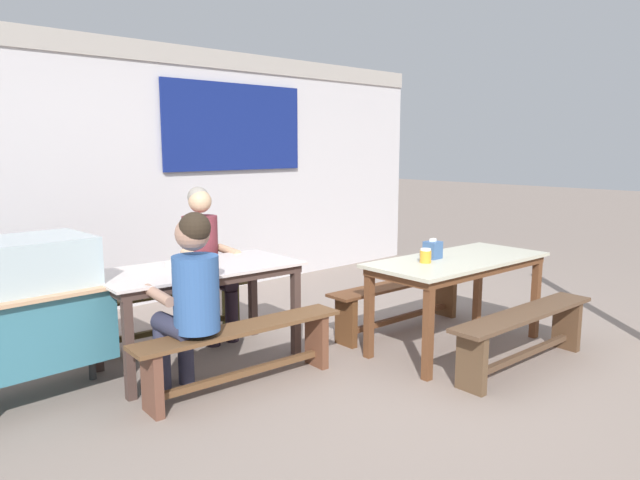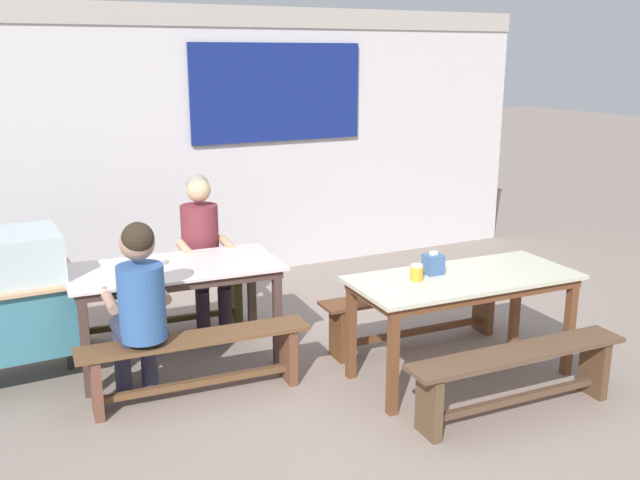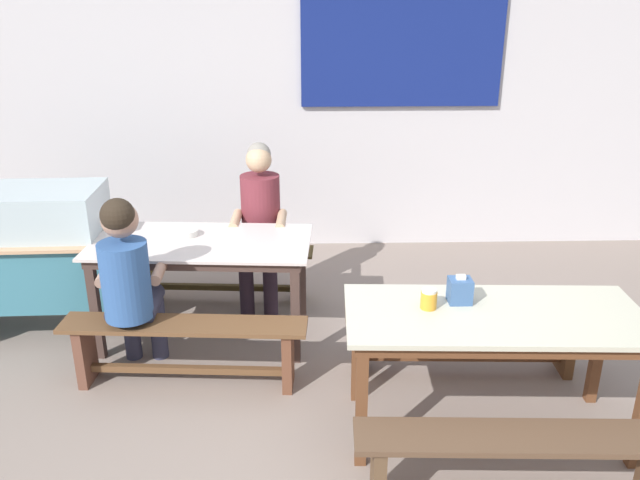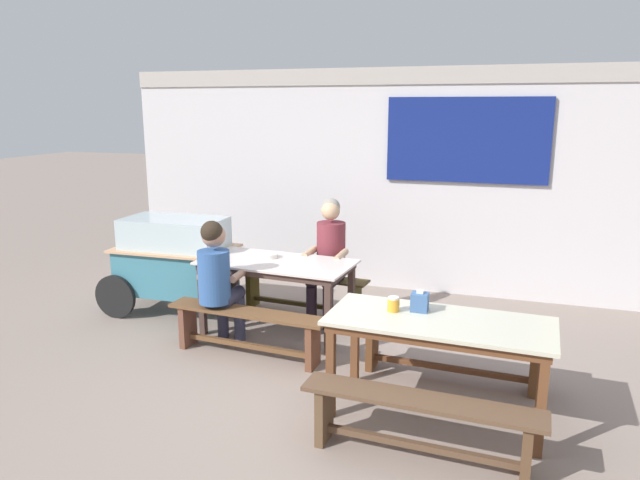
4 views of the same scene
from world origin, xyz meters
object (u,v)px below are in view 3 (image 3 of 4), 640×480
(dining_table_near, at_px, (494,326))
(bench_far_front, at_px, (185,343))
(dining_table_far, at_px, (202,251))
(person_center_facing, at_px, (260,219))
(bench_far_back, at_px, (221,268))
(bench_near_front, at_px, (518,460))
(bench_near_back, at_px, (465,332))
(food_cart, at_px, (27,248))
(tissue_box, at_px, (460,290))
(condiment_jar, at_px, (429,299))
(soup_bowl, at_px, (186,233))
(person_left_back_turned, at_px, (129,277))

(dining_table_near, distance_m, bench_far_front, 1.88)
(dining_table_far, distance_m, person_center_facing, 0.64)
(bench_far_back, bearing_deg, bench_near_front, -54.84)
(bench_near_back, height_order, food_cart, food_cart)
(bench_far_front, xyz_separation_m, tissue_box, (1.60, -0.38, 0.53))
(dining_table_near, relative_size, food_cart, 1.02)
(dining_table_near, height_order, bench_near_front, dining_table_near)
(person_center_facing, bearing_deg, bench_near_front, -59.63)
(bench_far_back, xyz_separation_m, bench_far_front, (-0.08, -1.22, 0.02))
(food_cart, relative_size, condiment_jar, 14.35)
(food_cart, bearing_deg, dining_table_near, -24.05)
(bench_far_front, relative_size, condiment_jar, 13.86)
(soup_bowl, bearing_deg, bench_near_back, -18.31)
(bench_far_front, relative_size, bench_near_back, 0.98)
(bench_near_back, bearing_deg, condiment_jar, -124.44)
(person_left_back_turned, xyz_separation_m, tissue_box, (1.93, -0.47, 0.11))
(person_left_back_turned, height_order, tissue_box, person_left_back_turned)
(bench_near_front, distance_m, person_left_back_turned, 2.44)
(person_left_back_turned, bearing_deg, bench_near_front, -30.48)
(bench_near_front, distance_m, person_center_facing, 2.65)
(food_cart, bearing_deg, person_left_back_turned, -38.72)
(bench_near_back, xyz_separation_m, bench_near_front, (-0.05, -1.22, 0.01))
(dining_table_far, relative_size, bench_far_front, 1.00)
(person_left_back_turned, bearing_deg, tissue_box, -13.73)
(bench_near_front, bearing_deg, person_center_facing, 120.37)
(person_left_back_turned, bearing_deg, person_center_facing, 54.37)
(bench_near_front, bearing_deg, bench_far_back, 125.16)
(dining_table_near, distance_m, soup_bowl, 2.22)
(bench_near_back, relative_size, bench_near_front, 1.02)
(dining_table_near, height_order, condiment_jar, condiment_jar)
(bench_near_back, distance_m, tissue_box, 0.74)
(dining_table_near, xyz_separation_m, tissue_box, (-0.16, 0.13, 0.15))
(condiment_jar, relative_size, soup_bowl, 0.65)
(bench_far_back, xyz_separation_m, soup_bowl, (-0.16, -0.51, 0.49))
(bench_far_back, height_order, food_cart, food_cart)
(food_cart, bearing_deg, person_center_facing, 10.07)
(bench_near_front, height_order, condiment_jar, condiment_jar)
(bench_far_back, height_order, bench_near_front, same)
(dining_table_far, distance_m, soup_bowl, 0.19)
(dining_table_far, xyz_separation_m, person_left_back_turned, (-0.37, -0.52, 0.04))
(bench_far_back, bearing_deg, person_center_facing, -15.45)
(bench_near_front, xyz_separation_m, person_left_back_turned, (-2.07, 1.22, 0.42))
(bench_near_back, distance_m, person_center_facing, 1.78)
(person_center_facing, xyz_separation_m, condiment_jar, (1.00, -1.58, 0.08))
(person_center_facing, relative_size, person_left_back_turned, 1.05)
(bench_far_back, relative_size, soup_bowl, 8.72)
(bench_near_front, height_order, soup_bowl, soup_bowl)
(bench_far_front, distance_m, bench_near_back, 1.79)
(person_center_facing, distance_m, condiment_jar, 1.87)
(bench_near_front, bearing_deg, bench_near_back, 87.53)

